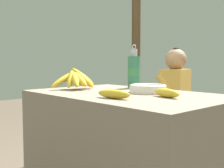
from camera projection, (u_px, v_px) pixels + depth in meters
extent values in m
cube|color=gray|center=(126.00, 160.00, 1.63)|extent=(1.14, 0.72, 0.79)
sphere|color=#4C381E|center=(73.00, 78.00, 1.85)|extent=(0.06, 0.06, 0.06)
ellipsoid|color=gold|center=(63.00, 79.00, 1.79)|extent=(0.05, 0.20, 0.12)
ellipsoid|color=gold|center=(71.00, 79.00, 1.79)|extent=(0.13, 0.14, 0.13)
ellipsoid|color=gold|center=(75.00, 79.00, 1.78)|extent=(0.19, 0.12, 0.13)
ellipsoid|color=gold|center=(79.00, 79.00, 1.80)|extent=(0.18, 0.05, 0.13)
ellipsoid|color=gold|center=(82.00, 78.00, 1.82)|extent=(0.18, 0.11, 0.15)
ellipsoid|color=gold|center=(82.00, 79.00, 1.86)|extent=(0.13, 0.15, 0.11)
ellipsoid|color=gold|center=(83.00, 77.00, 1.88)|extent=(0.09, 0.19, 0.15)
cylinder|color=white|center=(148.00, 89.00, 1.62)|extent=(0.21, 0.21, 0.04)
torus|color=white|center=(148.00, 86.00, 1.62)|extent=(0.21, 0.21, 0.02)
cylinder|color=#337556|center=(134.00, 72.00, 1.91)|extent=(0.08, 0.08, 0.22)
cylinder|color=#38844C|center=(134.00, 72.00, 1.91)|extent=(0.08, 0.08, 0.05)
cylinder|color=#ADADB2|center=(134.00, 53.00, 1.90)|extent=(0.05, 0.05, 0.05)
torus|color=#ADADB2|center=(134.00, 47.00, 1.90)|extent=(0.04, 0.01, 0.04)
ellipsoid|color=gold|center=(114.00, 94.00, 1.36)|extent=(0.19, 0.08, 0.04)
ellipsoid|color=gold|center=(167.00, 93.00, 1.40)|extent=(0.18, 0.08, 0.04)
cube|color=brown|center=(208.00, 125.00, 2.43)|extent=(1.56, 0.32, 0.04)
cube|color=brown|center=(140.00, 137.00, 2.87)|extent=(0.06, 0.06, 0.40)
cube|color=brown|center=(155.00, 133.00, 3.03)|extent=(0.06, 0.06, 0.40)
cylinder|color=#232328|center=(146.00, 139.00, 2.71)|extent=(0.09, 0.09, 0.44)
cylinder|color=#232328|center=(158.00, 118.00, 2.63)|extent=(0.31, 0.17, 0.09)
cylinder|color=#232328|center=(153.00, 135.00, 2.87)|extent=(0.09, 0.09, 0.44)
cylinder|color=#232328|center=(165.00, 114.00, 2.79)|extent=(0.31, 0.17, 0.09)
cube|color=gold|center=(175.00, 94.00, 2.63)|extent=(0.29, 0.38, 0.46)
cylinder|color=gold|center=(166.00, 87.00, 2.50)|extent=(0.21, 0.12, 0.25)
cylinder|color=gold|center=(178.00, 85.00, 2.77)|extent=(0.21, 0.12, 0.25)
sphere|color=tan|center=(176.00, 60.00, 2.60)|extent=(0.20, 0.20, 0.20)
sphere|color=black|center=(176.00, 52.00, 2.60)|extent=(0.08, 0.08, 0.08)
cylinder|color=#4C3823|center=(136.00, 49.00, 3.48)|extent=(0.11, 0.11, 2.25)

